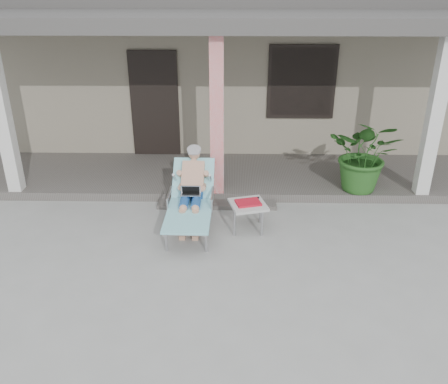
{
  "coord_description": "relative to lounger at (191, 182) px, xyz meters",
  "views": [
    {
      "loc": [
        0.25,
        -5.31,
        3.61
      ],
      "look_at": [
        0.14,
        0.6,
        0.85
      ],
      "focal_mm": 38.0,
      "sensor_mm": 36.0,
      "label": 1
    }
  ],
  "objects": [
    {
      "name": "porch_step",
      "position": [
        0.37,
        0.58,
        -0.66
      ],
      "size": [
        2.0,
        0.3,
        0.07
      ],
      "primitive_type": "cube",
      "color": "#605B56",
      "rests_on": "ground"
    },
    {
      "name": "potted_palm",
      "position": [
        2.88,
        0.98,
        0.1
      ],
      "size": [
        1.49,
        1.41,
        1.3
      ],
      "primitive_type": "imported",
      "rotation": [
        0.0,
        0.0,
        -0.43
      ],
      "color": "#26591E",
      "rests_on": "porch_deck"
    },
    {
      "name": "side_table",
      "position": [
        0.87,
        -0.17,
        -0.31
      ],
      "size": [
        0.63,
        0.63,
        0.46
      ],
      "rotation": [
        0.0,
        0.0,
        0.26
      ],
      "color": "beige",
      "rests_on": "ground"
    },
    {
      "name": "ground",
      "position": [
        0.37,
        -1.27,
        -0.7
      ],
      "size": [
        60.0,
        60.0,
        0.0
      ],
      "primitive_type": "plane",
      "color": "#9E9E99",
      "rests_on": "ground"
    },
    {
      "name": "lounger",
      "position": [
        0.0,
        0.0,
        0.0
      ],
      "size": [
        0.69,
        1.77,
        1.14
      ],
      "rotation": [
        0.0,
        0.0,
        -0.02
      ],
      "color": "#B7B7BC",
      "rests_on": "ground"
    },
    {
      "name": "porch_overhang",
      "position": [
        0.37,
        1.68,
        2.09
      ],
      "size": [
        10.0,
        2.3,
        2.85
      ],
      "color": "silver",
      "rests_on": "porch_deck"
    },
    {
      "name": "house",
      "position": [
        0.38,
        5.23,
        0.96
      ],
      "size": [
        10.4,
        5.4,
        3.3
      ],
      "color": "gray",
      "rests_on": "ground"
    },
    {
      "name": "porch_deck",
      "position": [
        0.37,
        1.73,
        -0.63
      ],
      "size": [
        10.0,
        2.0,
        0.15
      ],
      "primitive_type": "cube",
      "color": "#605B56",
      "rests_on": "ground"
    }
  ]
}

